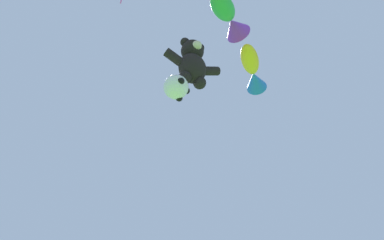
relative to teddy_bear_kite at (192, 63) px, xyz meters
The scene contains 4 objects.
teddy_bear_kite is the anchor object (origin of this frame).
soccer_ball_kite 1.44m from the teddy_bear_kite, behind, with size 0.86×0.86×0.79m.
fish_kite_goldfin 3.54m from the teddy_bear_kite, 13.10° to the left, with size 2.16×2.24×0.83m.
fish_kite_emerald 3.01m from the teddy_bear_kite, 20.78° to the right, with size 2.23×1.90×0.99m.
Camera 1 is at (-4.72, -3.24, 1.55)m, focal length 40.00 mm.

